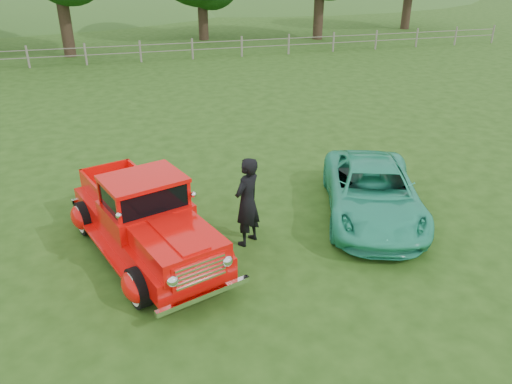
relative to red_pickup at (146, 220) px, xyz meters
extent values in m
plane|color=#224512|center=(1.43, -1.34, -0.80)|extent=(140.00, 140.00, 0.00)
ellipsoid|color=#2E5C22|center=(21.43, 60.66, -4.65)|extent=(72.00, 52.00, 14.00)
cube|color=gray|center=(1.43, 20.66, -0.25)|extent=(48.00, 0.04, 0.04)
cube|color=gray|center=(1.43, 20.66, 0.15)|extent=(48.00, 0.04, 0.04)
cylinder|color=black|center=(-2.57, 23.66, 1.62)|extent=(0.70, 0.70, 4.84)
cylinder|color=black|center=(6.43, 27.66, 1.07)|extent=(0.70, 0.70, 3.74)
cylinder|color=black|center=(14.43, 25.66, 1.40)|extent=(0.70, 0.70, 4.40)
cylinder|color=black|center=(23.43, 28.66, 1.29)|extent=(0.70, 0.70, 4.18)
cylinder|color=black|center=(-0.31, -1.70, -0.42)|extent=(0.47, 0.80, 0.76)
cylinder|color=black|center=(1.26, -1.18, -0.42)|extent=(0.47, 0.80, 0.76)
cylinder|color=black|center=(-1.29, 1.25, -0.42)|extent=(0.47, 0.80, 0.76)
cylinder|color=black|center=(0.29, 1.77, -0.42)|extent=(0.47, 0.80, 0.76)
cube|color=red|center=(-0.01, 0.04, -0.22)|extent=(2.92, 4.86, 0.44)
ellipsoid|color=red|center=(-0.38, -1.72, -0.38)|extent=(0.63, 0.84, 0.54)
ellipsoid|color=red|center=(1.33, -1.15, -0.38)|extent=(0.63, 0.84, 0.54)
ellipsoid|color=red|center=(-1.35, 1.23, -0.38)|extent=(0.63, 0.84, 0.54)
ellipsoid|color=red|center=(0.36, 1.79, -0.38)|extent=(0.63, 0.84, 0.54)
cube|color=red|center=(0.47, -1.44, 0.17)|extent=(1.76, 1.94, 0.42)
cube|color=red|center=(0.02, -0.06, 0.19)|extent=(1.94, 1.78, 0.44)
cube|color=black|center=(0.02, -0.06, 0.66)|extent=(1.72, 1.52, 0.50)
cube|color=red|center=(0.02, -0.06, 0.94)|extent=(1.83, 1.63, 0.08)
cube|color=red|center=(-0.43, 1.32, 0.15)|extent=(1.73, 2.22, 0.45)
cube|color=white|center=(0.73, -2.21, 0.05)|extent=(1.04, 0.43, 0.50)
cube|color=white|center=(0.76, -2.30, -0.38)|extent=(1.75, 0.66, 0.10)
cube|color=white|center=(-0.77, 2.33, -0.38)|extent=(1.66, 0.63, 0.10)
imported|color=#2CB188|center=(5.27, 0.18, -0.17)|extent=(3.54, 4.98, 1.26)
imported|color=black|center=(2.11, -0.16, 0.19)|extent=(0.86, 0.82, 1.98)
camera|label=1|loc=(-0.32, -9.21, 4.95)|focal=35.00mm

